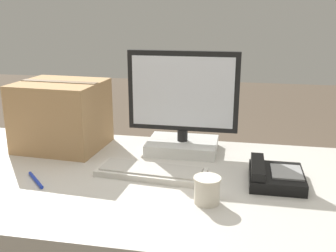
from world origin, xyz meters
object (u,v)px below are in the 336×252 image
at_px(monitor, 183,113).
at_px(paper_cup_right, 207,190).
at_px(keyboard, 151,172).
at_px(pen_marker, 36,180).
at_px(cardboard_box, 62,115).
at_px(desk_phone, 274,176).

bearing_deg(monitor, paper_cup_right, -71.80).
relative_size(keyboard, paper_cup_right, 4.74).
bearing_deg(monitor, pen_marker, -138.72).
height_order(monitor, pen_marker, monitor).
height_order(keyboard, cardboard_box, cardboard_box).
relative_size(desk_phone, pen_marker, 1.90).
bearing_deg(cardboard_box, desk_phone, -13.50).
xyz_separation_m(keyboard, pen_marker, (-0.39, -0.13, -0.01)).
distance_m(desk_phone, cardboard_box, 0.92).
height_order(keyboard, desk_phone, desk_phone).
height_order(desk_phone, cardboard_box, cardboard_box).
height_order(monitor, desk_phone, monitor).
bearing_deg(cardboard_box, monitor, 4.70).
distance_m(keyboard, desk_phone, 0.44).
relative_size(monitor, cardboard_box, 1.25).
distance_m(monitor, desk_phone, 0.47).
bearing_deg(monitor, keyboard, -104.90).
xyz_separation_m(monitor, cardboard_box, (-0.52, -0.04, -0.03)).
relative_size(monitor, keyboard, 1.12).
xyz_separation_m(desk_phone, paper_cup_right, (-0.22, -0.19, 0.02)).
height_order(paper_cup_right, pen_marker, paper_cup_right).
relative_size(paper_cup_right, cardboard_box, 0.24).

